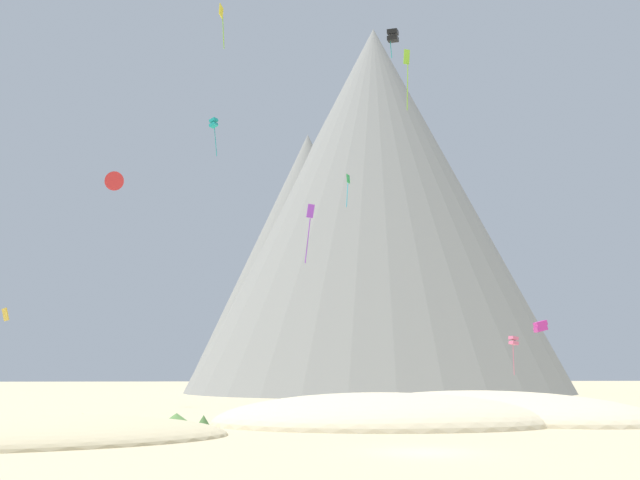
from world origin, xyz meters
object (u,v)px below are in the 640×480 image
object	(u,v)px
bush_ridge_crest	(177,417)
kite_gold_low	(5,314)
bush_near_left	(255,414)
kite_teal_high	(214,124)
kite_rainbow_low	(514,341)
kite_red_mid	(115,181)
kite_black_high	(393,36)
kite_lime_high	(407,68)
kite_green_mid	(348,183)
bush_near_right	(83,418)
kite_violet_mid	(309,222)
bush_mid_center	(619,412)
rock_massif	(362,219)
kite_magenta_low	(540,326)
kite_yellow_high	(222,16)
bush_scatter_east	(204,423)

from	to	relation	value
bush_ridge_crest	kite_gold_low	distance (m)	14.86
bush_near_left	bush_ridge_crest	distance (m)	5.66
kite_teal_high	bush_ridge_crest	bearing A→B (deg)	33.56
kite_teal_high	kite_rainbow_low	size ratio (longest dim) A/B	1.15
kite_red_mid	bush_ridge_crest	bearing A→B (deg)	114.77
kite_black_high	kite_lime_high	size ratio (longest dim) A/B	0.62
bush_near_left	kite_red_mid	xyz separation A→B (m)	(-14.50, 21.18, 22.08)
kite_rainbow_low	kite_green_mid	distance (m)	25.81
bush_near_right	kite_black_high	size ratio (longest dim) A/B	0.50
bush_near_right	bush_near_left	world-z (taller)	bush_near_left
bush_near_left	kite_teal_high	world-z (taller)	kite_teal_high
kite_red_mid	kite_teal_high	xyz separation A→B (m)	(9.06, 14.82, 10.99)
kite_red_mid	kite_violet_mid	distance (m)	24.08
bush_mid_center	kite_black_high	size ratio (longest dim) A/B	0.71
bush_ridge_crest	rock_massif	size ratio (longest dim) A/B	0.02
kite_magenta_low	kite_lime_high	distance (m)	26.80
bush_mid_center	kite_teal_high	xyz separation A→B (m)	(-31.98, 37.71, 32.99)
kite_gold_low	kite_violet_mid	bearing A→B (deg)	115.27
kite_lime_high	bush_ridge_crest	bearing A→B (deg)	64.04
kite_yellow_high	kite_gold_low	xyz separation A→B (m)	(-14.84, -7.96, -27.40)
bush_scatter_east	kite_rainbow_low	xyz separation A→B (m)	(31.55, 37.42, 6.18)
bush_scatter_east	kite_black_high	distance (m)	58.66
kite_violet_mid	kite_rainbow_low	xyz separation A→B (m)	(24.00, 19.37, -9.44)
kite_magenta_low	kite_yellow_high	size ratio (longest dim) A/B	0.22
rock_massif	kite_rainbow_low	distance (m)	46.24
bush_mid_center	bush_near_left	bearing A→B (deg)	176.29
bush_ridge_crest	bush_scatter_east	bearing A→B (deg)	-74.63
kite_magenta_low	kite_black_high	bearing A→B (deg)	7.59
bush_near_right	kite_lime_high	world-z (taller)	kite_lime_high
bush_near_left	rock_massif	distance (m)	74.17
kite_rainbow_low	kite_black_high	bearing A→B (deg)	-109.43
rock_massif	kite_teal_high	distance (m)	38.67
bush_near_left	kite_teal_high	bearing A→B (deg)	98.59
kite_yellow_high	kite_lime_high	world-z (taller)	kite_yellow_high
bush_near_left	bush_mid_center	bearing A→B (deg)	-3.71
kite_yellow_high	kite_gold_low	size ratio (longest dim) A/B	4.30
rock_massif	kite_black_high	distance (m)	42.26
bush_near_right	bush_near_left	distance (m)	12.08
bush_near_right	bush_ridge_crest	world-z (taller)	bush_ridge_crest
kite_rainbow_low	bush_near_left	bearing A→B (deg)	-66.56
bush_scatter_east	kite_violet_mid	bearing A→B (deg)	67.30
bush_ridge_crest	kite_magenta_low	size ratio (longest dim) A/B	1.90
kite_rainbow_low	kite_gold_low	world-z (taller)	kite_gold_low
bush_ridge_crest	kite_yellow_high	size ratio (longest dim) A/B	0.41
kite_teal_high	kite_violet_mid	bearing A→B (deg)	53.04
bush_near_left	kite_gold_low	distance (m)	19.61
bush_ridge_crest	kite_violet_mid	bearing A→B (deg)	42.88
kite_violet_mid	bush_scatter_east	bearing A→B (deg)	99.26
kite_green_mid	bush_scatter_east	bearing A→B (deg)	49.70
bush_mid_center	kite_teal_high	world-z (taller)	kite_teal_high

